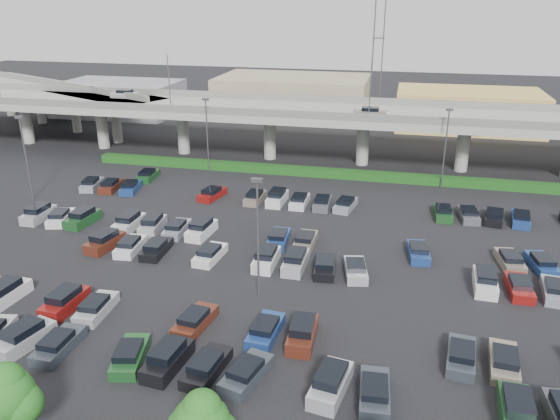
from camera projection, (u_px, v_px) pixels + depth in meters
The scene contains 8 objects.
ground at pixel (280, 254), 52.81m from camera, with size 280.00×280.00×0.00m, color black.
overpass at pixel (328, 116), 79.30m from camera, with size 150.00×13.00×15.80m.
on_ramp at pixel (57, 91), 100.19m from camera, with size 50.93×30.13×8.80m.
hedge at pixel (321, 172), 75.27m from camera, with size 66.00×1.60×1.10m, color #163C11.
parked_cars at pixel (253, 266), 49.21m from camera, with size 63.02×41.62×1.67m.
light_poles at pixel (244, 184), 53.19m from camera, with size 66.90×48.38×10.30m.
distant_buildings at pixel (415, 104), 104.86m from camera, with size 138.00×24.00×9.00m.
comm_tower at pixel (379, 35), 113.29m from camera, with size 2.40×2.40×30.00m.
Camera 1 is at (10.66, -46.33, 23.41)m, focal length 35.00 mm.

